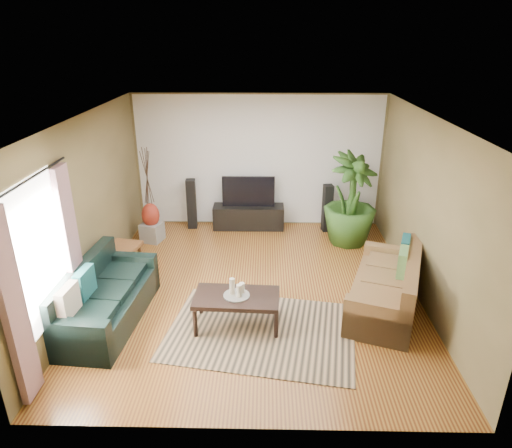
{
  "coord_description": "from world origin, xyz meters",
  "views": [
    {
      "loc": [
        0.14,
        -6.26,
        3.77
      ],
      "look_at": [
        0.0,
        0.2,
        1.05
      ],
      "focal_mm": 32.0,
      "sensor_mm": 36.0,
      "label": 1
    }
  ],
  "objects_px": {
    "speaker_right": "(327,208)",
    "sofa_left": "(106,294)",
    "speaker_left": "(192,204)",
    "sofa_right": "(385,282)",
    "vase": "(151,215)",
    "pedestal": "(152,232)",
    "side_table": "(125,259)",
    "potted_plant": "(351,200)",
    "coffee_table": "(237,311)",
    "television": "(248,191)",
    "tv_stand": "(249,217)"
  },
  "relations": [
    {
      "from": "speaker_left",
      "to": "sofa_left",
      "type": "bearing_deg",
      "value": -105.94
    },
    {
      "from": "sofa_left",
      "to": "television",
      "type": "bearing_deg",
      "value": -23.56
    },
    {
      "from": "coffee_table",
      "to": "pedestal",
      "type": "bearing_deg",
      "value": 126.19
    },
    {
      "from": "sofa_right",
      "to": "vase",
      "type": "height_order",
      "value": "sofa_right"
    },
    {
      "from": "television",
      "to": "potted_plant",
      "type": "height_order",
      "value": "potted_plant"
    },
    {
      "from": "speaker_right",
      "to": "side_table",
      "type": "xyz_separation_m",
      "value": [
        -3.6,
        -1.87,
        -0.23
      ]
    },
    {
      "from": "speaker_right",
      "to": "pedestal",
      "type": "xyz_separation_m",
      "value": [
        -3.45,
        -0.57,
        -0.3
      ]
    },
    {
      "from": "coffee_table",
      "to": "side_table",
      "type": "height_order",
      "value": "side_table"
    },
    {
      "from": "coffee_table",
      "to": "television",
      "type": "height_order",
      "value": "television"
    },
    {
      "from": "sofa_right",
      "to": "television",
      "type": "distance_m",
      "value": 3.64
    },
    {
      "from": "sofa_left",
      "to": "speaker_left",
      "type": "xyz_separation_m",
      "value": [
        0.67,
        3.37,
        0.09
      ]
    },
    {
      "from": "sofa_right",
      "to": "speaker_right",
      "type": "height_order",
      "value": "speaker_right"
    },
    {
      "from": "sofa_right",
      "to": "potted_plant",
      "type": "relative_size",
      "value": 1.1
    },
    {
      "from": "television",
      "to": "pedestal",
      "type": "bearing_deg",
      "value": -159.72
    },
    {
      "from": "pedestal",
      "to": "side_table",
      "type": "distance_m",
      "value": 1.31
    },
    {
      "from": "side_table",
      "to": "speaker_left",
      "type": "bearing_deg",
      "value": 67.3
    },
    {
      "from": "tv_stand",
      "to": "speaker_right",
      "type": "xyz_separation_m",
      "value": [
        1.6,
        -0.11,
        0.25
      ]
    },
    {
      "from": "side_table",
      "to": "potted_plant",
      "type": "bearing_deg",
      "value": 18.53
    },
    {
      "from": "sofa_right",
      "to": "vase",
      "type": "relative_size",
      "value": 4.08
    },
    {
      "from": "sofa_right",
      "to": "vase",
      "type": "distance_m",
      "value": 4.56
    },
    {
      "from": "pedestal",
      "to": "vase",
      "type": "relative_size",
      "value": 0.78
    },
    {
      "from": "sofa_left",
      "to": "vase",
      "type": "xyz_separation_m",
      "value": [
        -0.01,
        2.69,
        0.11
      ]
    },
    {
      "from": "speaker_right",
      "to": "potted_plant",
      "type": "distance_m",
      "value": 0.76
    },
    {
      "from": "speaker_right",
      "to": "potted_plant",
      "type": "bearing_deg",
      "value": -67.33
    },
    {
      "from": "speaker_left",
      "to": "side_table",
      "type": "height_order",
      "value": "speaker_left"
    },
    {
      "from": "potted_plant",
      "to": "pedestal",
      "type": "xyz_separation_m",
      "value": [
        -3.8,
        -0.02,
        -0.69
      ]
    },
    {
      "from": "coffee_table",
      "to": "pedestal",
      "type": "relative_size",
      "value": 3.13
    },
    {
      "from": "pedestal",
      "to": "side_table",
      "type": "height_order",
      "value": "side_table"
    },
    {
      "from": "speaker_left",
      "to": "tv_stand",
      "type": "bearing_deg",
      "value": -4.67
    },
    {
      "from": "speaker_left",
      "to": "pedestal",
      "type": "bearing_deg",
      "value": -139.56
    },
    {
      "from": "speaker_left",
      "to": "sofa_right",
      "type": "bearing_deg",
      "value": -46.76
    },
    {
      "from": "coffee_table",
      "to": "sofa_left",
      "type": "bearing_deg",
      "value": -179.44
    },
    {
      "from": "side_table",
      "to": "coffee_table",
      "type": "bearing_deg",
      "value": -36.49
    },
    {
      "from": "speaker_right",
      "to": "vase",
      "type": "distance_m",
      "value": 3.5
    },
    {
      "from": "sofa_right",
      "to": "vase",
      "type": "bearing_deg",
      "value": -100.24
    },
    {
      "from": "potted_plant",
      "to": "vase",
      "type": "height_order",
      "value": "potted_plant"
    },
    {
      "from": "coffee_table",
      "to": "speaker_right",
      "type": "relative_size",
      "value": 1.18
    },
    {
      "from": "sofa_left",
      "to": "vase",
      "type": "bearing_deg",
      "value": 5.33
    },
    {
      "from": "coffee_table",
      "to": "pedestal",
      "type": "height_order",
      "value": "coffee_table"
    },
    {
      "from": "sofa_left",
      "to": "speaker_right",
      "type": "distance_m",
      "value": 4.74
    },
    {
      "from": "sofa_right",
      "to": "tv_stand",
      "type": "bearing_deg",
      "value": -125.03
    },
    {
      "from": "television",
      "to": "speaker_left",
      "type": "height_order",
      "value": "television"
    },
    {
      "from": "sofa_right",
      "to": "speaker_left",
      "type": "height_order",
      "value": "speaker_left"
    },
    {
      "from": "coffee_table",
      "to": "side_table",
      "type": "relative_size",
      "value": 2.23
    },
    {
      "from": "speaker_right",
      "to": "sofa_left",
      "type": "bearing_deg",
      "value": -146.16
    },
    {
      "from": "sofa_right",
      "to": "potted_plant",
      "type": "height_order",
      "value": "potted_plant"
    },
    {
      "from": "sofa_left",
      "to": "speaker_left",
      "type": "relative_size",
      "value": 1.9
    },
    {
      "from": "coffee_table",
      "to": "television",
      "type": "relative_size",
      "value": 1.09
    },
    {
      "from": "sofa_left",
      "to": "speaker_left",
      "type": "bearing_deg",
      "value": -6.17
    },
    {
      "from": "potted_plant",
      "to": "pedestal",
      "type": "relative_size",
      "value": 4.74
    }
  ]
}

